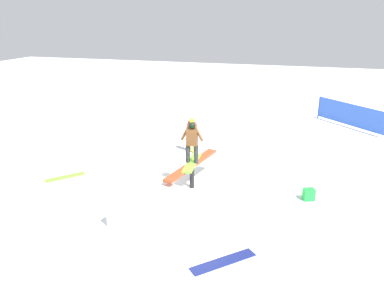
% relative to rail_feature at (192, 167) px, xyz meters
% --- Properties ---
extents(ground_plane, '(60.00, 60.00, 0.00)m').
position_rel_rail_feature_xyz_m(ground_plane, '(0.00, 0.00, -0.67)').
color(ground_plane, white).
extents(rail_feature, '(2.75, 0.85, 0.78)m').
position_rel_rail_feature_xyz_m(rail_feature, '(0.00, 0.00, 0.00)').
color(rail_feature, black).
rests_on(rail_feature, ground).
extents(snow_kicker_ramp, '(2.07, 1.84, 0.59)m').
position_rel_rail_feature_xyz_m(snow_kicker_ramp, '(-2.00, 0.43, -0.38)').
color(snow_kicker_ramp, white).
rests_on(snow_kicker_ramp, ground).
extents(main_rider_on_rail, '(1.54, 0.68, 1.26)m').
position_rel_rail_feature_xyz_m(main_rider_on_rail, '(0.00, 0.00, 0.71)').
color(main_rider_on_rail, '#80DE38').
rests_on(main_rider_on_rail, rail_feature).
extents(bystander_red, '(0.29, 0.60, 1.33)m').
position_rel_rail_feature_xyz_m(bystander_red, '(2.91, 0.87, 0.07)').
color(bystander_red, yellow).
rests_on(bystander_red, ground).
extents(loose_snowboard_navy, '(1.24, 1.27, 0.02)m').
position_rel_rail_feature_xyz_m(loose_snowboard_navy, '(-3.26, -1.66, -0.66)').
color(loose_snowboard_navy, navy).
rests_on(loose_snowboard_navy, ground).
extents(loose_snowboard_lime, '(1.12, 1.04, 0.02)m').
position_rel_rail_feature_xyz_m(loose_snowboard_lime, '(-0.46, 4.09, -0.66)').
color(loose_snowboard_lime, '#80D738').
rests_on(loose_snowboard_lime, ground).
extents(backpack_on_snow, '(0.32, 0.36, 0.34)m').
position_rel_rail_feature_xyz_m(backpack_on_snow, '(0.17, -3.36, -0.50)').
color(backpack_on_snow, green).
rests_on(backpack_on_snow, ground).
extents(safety_fence, '(2.90, 2.87, 1.10)m').
position_rel_rail_feature_xyz_m(safety_fence, '(8.11, -5.18, -0.07)').
color(safety_fence, blue).
rests_on(safety_fence, ground).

